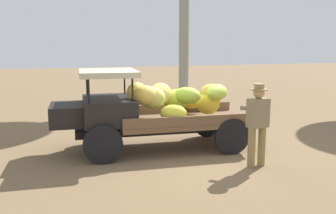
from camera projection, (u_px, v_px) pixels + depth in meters
ground_plane at (186, 150)px, 8.50m from camera, size 60.00×60.00×0.00m
truck at (149, 109)px, 8.37m from camera, size 4.54×1.94×1.84m
farmer at (257, 120)px, 7.21m from camera, size 0.52×0.49×1.65m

